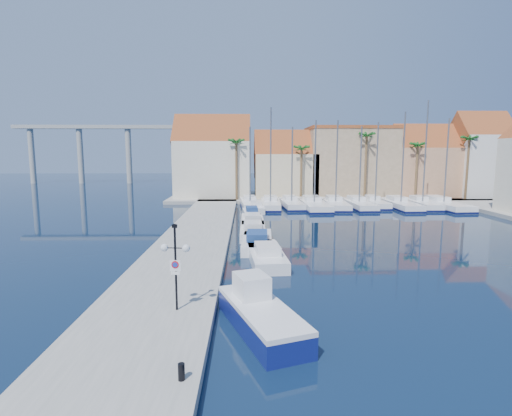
# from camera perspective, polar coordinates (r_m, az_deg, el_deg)

# --- Properties ---
(ground) EXTENTS (260.00, 260.00, 0.00)m
(ground) POSITION_cam_1_polar(r_m,az_deg,el_deg) (21.58, 10.99, -13.45)
(ground) COLOR black
(ground) RESTS_ON ground
(quay_west) EXTENTS (6.00, 77.00, 0.50)m
(quay_west) POSITION_cam_1_polar(r_m,az_deg,el_deg) (34.26, -8.97, -4.89)
(quay_west) COLOR gray
(quay_west) RESTS_ON ground
(shore_north) EXTENTS (54.00, 16.00, 0.50)m
(shore_north) POSITION_cam_1_polar(r_m,az_deg,el_deg) (69.55, 10.65, 1.61)
(shore_north) COLOR gray
(shore_north) RESTS_ON ground
(lamp_post) EXTENTS (1.39, 0.49, 4.10)m
(lamp_post) POSITION_cam_1_polar(r_m,az_deg,el_deg) (18.83, -11.45, -6.45)
(lamp_post) COLOR black
(lamp_post) RESTS_ON quay_west
(bollard) EXTENTS (0.23, 0.23, 0.56)m
(bollard) POSITION_cam_1_polar(r_m,az_deg,el_deg) (14.17, -10.61, -22.02)
(bollard) COLOR black
(bollard) RESTS_ON quay_west
(fishing_boat) EXTENTS (4.09, 6.64, 2.21)m
(fishing_boat) POSITION_cam_1_polar(r_m,az_deg,el_deg) (18.31, 0.56, -14.83)
(fishing_boat) COLOR navy
(fishing_boat) RESTS_ON ground
(motorboat_west_0) EXTENTS (2.85, 7.37, 1.40)m
(motorboat_west_0) POSITION_cam_1_polar(r_m,az_deg,el_deg) (28.91, 1.47, -6.68)
(motorboat_west_0) COLOR white
(motorboat_west_0) RESTS_ON ground
(motorboat_west_1) EXTENTS (2.69, 7.50, 1.40)m
(motorboat_west_1) POSITION_cam_1_polar(r_m,az_deg,el_deg) (33.30, 0.18, -4.71)
(motorboat_west_1) COLOR white
(motorboat_west_1) RESTS_ON ground
(motorboat_west_2) EXTENTS (2.37, 7.30, 1.40)m
(motorboat_west_2) POSITION_cam_1_polar(r_m,az_deg,el_deg) (37.78, -0.47, -3.18)
(motorboat_west_2) COLOR white
(motorboat_west_2) RESTS_ON ground
(motorboat_west_3) EXTENTS (2.36, 7.23, 1.40)m
(motorboat_west_3) POSITION_cam_1_polar(r_m,az_deg,el_deg) (42.59, -0.51, -1.90)
(motorboat_west_3) COLOR white
(motorboat_west_3) RESTS_ON ground
(motorboat_west_4) EXTENTS (2.25, 5.85, 1.40)m
(motorboat_west_4) POSITION_cam_1_polar(r_m,az_deg,el_deg) (48.05, -0.65, -0.77)
(motorboat_west_4) COLOR white
(motorboat_west_4) RESTS_ON ground
(motorboat_west_5) EXTENTS (2.22, 6.29, 1.40)m
(motorboat_west_5) POSITION_cam_1_polar(r_m,az_deg,el_deg) (53.10, -0.02, 0.07)
(motorboat_west_5) COLOR white
(motorboat_west_5) RESTS_ON ground
(sailboat_0) EXTENTS (3.06, 9.33, 11.25)m
(sailboat_0) POSITION_cam_1_polar(r_m,az_deg,el_deg) (56.77, -0.89, 0.66)
(sailboat_0) COLOR white
(sailboat_0) RESTS_ON ground
(sailboat_1) EXTENTS (3.17, 10.37, 13.85)m
(sailboat_1) POSITION_cam_1_polar(r_m,az_deg,el_deg) (56.57, 2.07, 0.65)
(sailboat_1) COLOR white
(sailboat_1) RESTS_ON ground
(sailboat_2) EXTENTS (3.10, 9.64, 11.26)m
(sailboat_2) POSITION_cam_1_polar(r_m,az_deg,el_deg) (56.94, 5.00, 0.65)
(sailboat_2) COLOR white
(sailboat_2) RESTS_ON ground
(sailboat_3) EXTENTS (3.36, 12.01, 12.08)m
(sailboat_3) POSITION_cam_1_polar(r_m,az_deg,el_deg) (56.54, 8.19, 0.53)
(sailboat_3) COLOR white
(sailboat_3) RESTS_ON ground
(sailboat_4) EXTENTS (3.24, 10.64, 12.13)m
(sailboat_4) POSITION_cam_1_polar(r_m,az_deg,el_deg) (57.56, 11.19, 0.60)
(sailboat_4) COLOR white
(sailboat_4) RESTS_ON ground
(sailboat_5) EXTENTS (2.99, 10.33, 11.29)m
(sailboat_5) POSITION_cam_1_polar(r_m,az_deg,el_deg) (58.06, 14.33, 0.56)
(sailboat_5) COLOR white
(sailboat_5) RESTS_ON ground
(sailboat_6) EXTENTS (2.35, 8.45, 11.96)m
(sailboat_6) POSITION_cam_1_polar(r_m,az_deg,el_deg) (59.63, 16.50, 0.71)
(sailboat_6) COLOR white
(sailboat_6) RESTS_ON ground
(sailboat_7) EXTENTS (3.01, 10.73, 13.25)m
(sailboat_7) POSITION_cam_1_polar(r_m,az_deg,el_deg) (59.58, 19.75, 0.54)
(sailboat_7) COLOR white
(sailboat_7) RESTS_ON ground
(sailboat_8) EXTENTS (2.70, 9.50, 14.78)m
(sailboat_8) POSITION_cam_1_polar(r_m,az_deg,el_deg) (61.05, 22.48, 0.62)
(sailboat_8) COLOR white
(sailboat_8) RESTS_ON ground
(sailboat_9) EXTENTS (3.95, 12.03, 12.35)m
(sailboat_9) POSITION_cam_1_polar(r_m,az_deg,el_deg) (61.75, 24.91, 0.49)
(sailboat_9) COLOR white
(sailboat_9) RESTS_ON ground
(building_0) EXTENTS (12.30, 9.00, 13.50)m
(building_0) POSITION_cam_1_polar(r_m,az_deg,el_deg) (66.84, -6.16, 6.84)
(building_0) COLOR beige
(building_0) RESTS_ON shore_north
(building_1) EXTENTS (10.30, 8.00, 11.00)m
(building_1) POSITION_cam_1_polar(r_m,az_deg,el_deg) (66.96, 4.19, 5.81)
(building_1) COLOR beige
(building_1) RESTS_ON shore_north
(building_2) EXTENTS (14.20, 10.20, 11.50)m
(building_2) POSITION_cam_1_polar(r_m,az_deg,el_deg) (69.84, 13.20, 6.50)
(building_2) COLOR #9F8462
(building_2) RESTS_ON shore_north
(building_3) EXTENTS (10.30, 8.00, 12.00)m
(building_3) POSITION_cam_1_polar(r_m,az_deg,el_deg) (72.86, 22.61, 5.84)
(building_3) COLOR tan
(building_3) RESTS_ON shore_north
(building_4) EXTENTS (8.30, 8.00, 14.00)m
(building_4) POSITION_cam_1_polar(r_m,az_deg,el_deg) (76.05, 29.21, 6.34)
(building_4) COLOR white
(building_4) RESTS_ON shore_north
(palm_0) EXTENTS (2.60, 2.60, 10.15)m
(palm_0) POSITION_cam_1_polar(r_m,az_deg,el_deg) (61.63, -2.83, 9.15)
(palm_0) COLOR brown
(palm_0) RESTS_ON shore_north
(palm_1) EXTENTS (2.60, 2.60, 9.15)m
(palm_1) POSITION_cam_1_polar(r_m,az_deg,el_deg) (62.18, 6.52, 8.23)
(palm_1) COLOR brown
(palm_1) RESTS_ON shore_north
(palm_2) EXTENTS (2.60, 2.60, 11.15)m
(palm_2) POSITION_cam_1_polar(r_m,az_deg,el_deg) (64.35, 15.53, 9.66)
(palm_2) COLOR brown
(palm_2) RESTS_ON shore_north
(palm_3) EXTENTS (2.60, 2.60, 9.65)m
(palm_3) POSITION_cam_1_polar(r_m,az_deg,el_deg) (67.05, 22.11, 8.08)
(palm_3) COLOR brown
(palm_3) RESTS_ON shore_north
(palm_4) EXTENTS (2.60, 2.60, 10.65)m
(palm_4) POSITION_cam_1_polar(r_m,az_deg,el_deg) (70.61, 28.18, 8.46)
(palm_4) COLOR brown
(palm_4) RESTS_ON shore_north
(viaduct) EXTENTS (48.00, 2.20, 14.45)m
(viaduct) POSITION_cam_1_polar(r_m,az_deg,el_deg) (107.36, -20.43, 8.80)
(viaduct) COLOR #9E9E99
(viaduct) RESTS_ON ground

